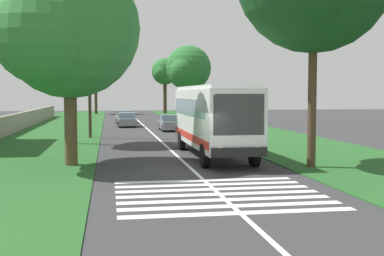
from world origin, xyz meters
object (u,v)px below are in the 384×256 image
(trailing_car_1, at_px, (127,120))
(trailing_car_2, at_px, (124,117))
(roadside_tree_left_2, at_px, (66,32))
(trailing_car_0, at_px, (170,123))
(roadside_tree_left_0, at_px, (95,70))
(coach_bus, at_px, (212,116))
(roadside_tree_right_0, at_px, (187,70))
(roadside_tree_left_1, at_px, (66,20))
(utility_pole, at_px, (90,82))
(roadside_tree_right_2, at_px, (164,72))

(trailing_car_1, relative_size, trailing_car_2, 1.00)
(trailing_car_2, height_order, roadside_tree_left_2, roadside_tree_left_2)
(trailing_car_0, distance_m, trailing_car_1, 7.08)
(roadside_tree_left_0, bearing_deg, trailing_car_1, -173.00)
(coach_bus, height_order, roadside_tree_left_0, roadside_tree_left_0)
(roadside_tree_left_0, xyz_separation_m, roadside_tree_left_2, (-60.04, -0.27, -1.06))
(roadside_tree_right_0, bearing_deg, roadside_tree_left_2, 163.44)
(roadside_tree_left_1, bearing_deg, trailing_car_0, -35.66)
(trailing_car_0, xyz_separation_m, roadside_tree_left_2, (-21.51, 7.37, 5.45))
(trailing_car_2, bearing_deg, utility_pole, 170.73)
(coach_bus, bearing_deg, roadside_tree_left_1, 45.09)
(coach_bus, relative_size, trailing_car_2, 2.60)
(trailing_car_2, relative_size, roadside_tree_left_1, 0.41)
(coach_bus, xyz_separation_m, roadside_tree_right_0, (37.15, -4.40, 4.19))
(trailing_car_1, distance_m, roadside_tree_left_0, 33.34)
(utility_pole, bearing_deg, roadside_tree_left_1, 164.51)
(trailing_car_1, bearing_deg, trailing_car_0, -149.00)
(coach_bus, relative_size, roadside_tree_right_0, 1.20)
(roadside_tree_left_1, bearing_deg, trailing_car_1, -14.44)
(utility_pole, bearing_deg, trailing_car_2, -9.27)
(coach_bus, xyz_separation_m, trailing_car_0, (19.34, -0.08, -1.48))
(trailing_car_0, relative_size, roadside_tree_left_1, 0.41)
(trailing_car_1, relative_size, roadside_tree_right_2, 0.47)
(roadside_tree_left_1, xyz_separation_m, roadside_tree_right_2, (50.67, -11.89, -1.19))
(coach_bus, distance_m, roadside_tree_right_0, 37.64)
(trailing_car_2, relative_size, roadside_tree_left_0, 0.44)
(roadside_tree_left_1, height_order, roadside_tree_left_2, roadside_tree_left_1)
(coach_bus, relative_size, roadside_tree_left_2, 1.17)
(trailing_car_0, distance_m, roadside_tree_left_2, 23.39)
(roadside_tree_left_1, bearing_deg, roadside_tree_left_2, -175.75)
(roadside_tree_left_2, bearing_deg, trailing_car_1, -7.68)
(roadside_tree_left_1, distance_m, utility_pole, 6.14)
(roadside_tree_left_1, bearing_deg, utility_pole, -15.49)
(roadside_tree_left_0, distance_m, roadside_tree_right_2, 11.44)
(trailing_car_2, distance_m, roadside_tree_left_1, 25.11)
(trailing_car_2, bearing_deg, roadside_tree_left_1, 169.49)
(trailing_car_2, relative_size, roadside_tree_left_2, 0.45)
(trailing_car_2, bearing_deg, trailing_car_1, -179.05)
(coach_bus, bearing_deg, trailing_car_2, 6.63)
(coach_bus, relative_size, trailing_car_0, 2.60)
(coach_bus, xyz_separation_m, utility_pole, (12.63, 6.77, 2.08))
(trailing_car_0, relative_size, roadside_tree_right_0, 0.46)
(roadside_tree_left_1, height_order, roadside_tree_right_2, roadside_tree_left_1)
(trailing_car_1, relative_size, roadside_tree_left_1, 0.41)
(trailing_car_1, xyz_separation_m, roadside_tree_right_2, (33.28, -7.42, 6.21))
(roadside_tree_right_2, bearing_deg, roadside_tree_right_0, -178.52)
(roadside_tree_left_1, distance_m, roadside_tree_right_2, 52.07)
(roadside_tree_right_2, relative_size, utility_pole, 1.14)
(trailing_car_1, height_order, roadside_tree_right_0, roadside_tree_right_0)
(trailing_car_2, xyz_separation_m, roadside_tree_left_0, (26.26, 3.88, 6.51))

